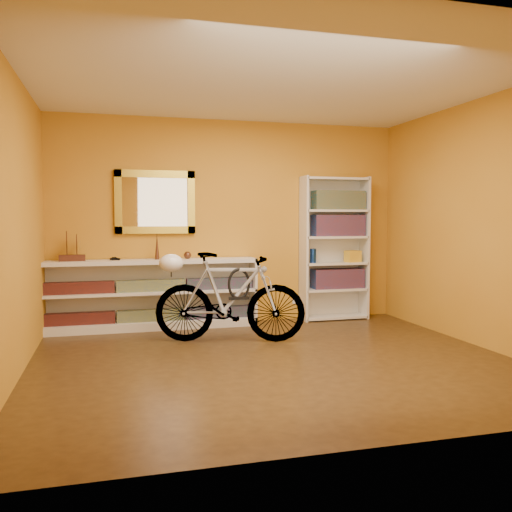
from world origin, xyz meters
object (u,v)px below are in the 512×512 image
object	(u,v)px
bicycle	(230,297)
helmet	(171,263)
console_unit	(151,294)
bookcase	(334,248)

from	to	relation	value
bicycle	helmet	size ratio (longest dim) A/B	6.37
console_unit	bicycle	world-z (taller)	bicycle
bicycle	console_unit	bearing A→B (deg)	55.96
console_unit	helmet	bearing A→B (deg)	-77.52
bookcase	helmet	world-z (taller)	bookcase
console_unit	helmet	distance (m)	0.89
helmet	console_unit	bearing A→B (deg)	102.48
console_unit	bookcase	world-z (taller)	bookcase
console_unit	bicycle	xyz separation A→B (m)	(0.78, -0.93, 0.07)
bookcase	bicycle	world-z (taller)	bookcase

